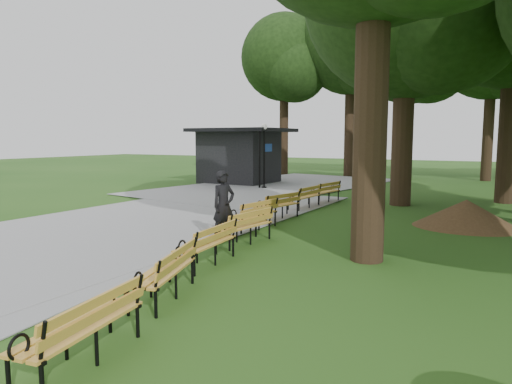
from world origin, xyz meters
The scene contains 14 objects.
ground centered at (0.00, 0.00, 0.00)m, with size 100.00×100.00×0.00m, color #234D16.
path centered at (-4.00, 3.00, 0.03)m, with size 12.00×38.00×0.06m, color #97979A.
person centered at (-0.21, 1.20, 0.90)m, with size 0.66×0.43×1.81m, color black.
kiosk centered at (-7.59, 14.85, 1.60)m, with size 5.11×4.45×3.20m, color black, non-canonical shape.
lamp_post centered at (-4.85, 12.68, 2.42)m, with size 0.32×0.32×3.40m.
dirt_mound centered at (5.23, 6.00, 0.42)m, with size 2.53×2.53×0.83m, color #47301C.
bench_0 centered at (1.78, -5.17, 0.44)m, with size 1.90×0.64×0.88m, color gold, non-canonical shape.
bench_1 centered at (1.21, -2.98, 0.44)m, with size 1.90×0.64×0.88m, color gold, non-canonical shape.
bench_2 centered at (0.68, -0.94, 0.44)m, with size 1.90×0.64×0.88m, color gold, non-canonical shape.
bench_3 centered at (0.43, 1.11, 0.44)m, with size 1.90×0.64×0.88m, color gold, non-canonical shape.
bench_4 centered at (-0.21, 2.79, 0.44)m, with size 1.90×0.64×0.88m, color gold, non-canonical shape.
bench_5 centered at (-0.34, 4.72, 0.44)m, with size 1.90×0.64×0.88m, color gold, non-canonical shape.
bench_6 centered at (-0.40, 7.22, 0.44)m, with size 1.90×0.64×0.88m, color gold, non-canonical shape.
bench_7 centered at (-0.27, 9.09, 0.44)m, with size 1.90×0.64×0.88m, color gold, non-canonical shape.
Camera 1 is at (5.99, -8.76, 2.63)m, focal length 32.25 mm.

